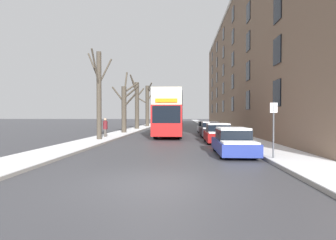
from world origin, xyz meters
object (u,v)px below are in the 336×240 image
Objects in this scene: double_decker_bus at (170,111)px; street_sign_post at (273,128)px; parked_car_1 at (218,134)px; bare_tree_left_2 at (137,103)px; pedestrian_left_sidewalk at (105,127)px; parked_car_2 at (210,130)px; bare_tree_left_0 at (99,93)px; parked_car_0 at (233,142)px; parked_car_3 at (205,127)px; bare_tree_left_1 at (125,106)px; bare_tree_left_3 at (147,105)px.

street_sign_post is (5.37, -14.26, -0.98)m from double_decker_bus.
bare_tree_left_2 is at bearing 117.52° from parked_car_1.
parked_car_2 is at bearing -78.67° from pedestrian_left_sidewalk.
pedestrian_left_sidewalk is at bearing 134.73° from street_sign_post.
bare_tree_left_0 is at bearing 175.30° from parked_car_1.
bare_tree_left_2 is 2.96× the size of street_sign_post.
parked_car_0 is 6.00m from parked_car_1.
parked_car_3 is 13.13m from pedestrian_left_sidewalk.
bare_tree_left_2 is at bearing 90.12° from bare_tree_left_0.
bare_tree_left_1 is at bearing -89.09° from bare_tree_left_2.
bare_tree_left_2 reaches higher than double_decker_bus.
parked_car_2 is at bearing -90.00° from parked_car_3.
double_decker_bus is at bearing 45.85° from bare_tree_left_0.
double_decker_bus is at bearing 172.82° from parked_car_2.
parked_car_2 reaches higher than parked_car_1.
bare_tree_left_1 is at bearing -7.25° from pedestrian_left_sidewalk.
street_sign_post is (1.39, -13.76, 0.83)m from parked_car_2.
double_decker_bus is 3.85× the size of street_sign_post.
bare_tree_left_0 is 8.72m from bare_tree_left_1.
street_sign_post is at bearing -54.71° from parked_car_0.
bare_tree_left_0 is at bearing 144.10° from parked_car_0.
double_decker_bus is at bearing 122.24° from parked_car_1.
bare_tree_left_1 is 10.25m from parked_car_2.
parked_car_1 is at bearing -90.00° from parked_car_3.
double_decker_bus is 2.28× the size of parked_car_2.
pedestrian_left_sidewalk is (-0.18, 2.29, -2.86)m from bare_tree_left_0.
bare_tree_left_3 reaches higher than parked_car_1.
bare_tree_left_0 is 26.53m from bare_tree_left_3.
bare_tree_left_2 is 4.30× the size of pedestrian_left_sidewalk.
parked_car_3 is at bearing 93.97° from street_sign_post.
bare_tree_left_3 is at bearing 88.46° from bare_tree_left_2.
parked_car_3 is at bearing 90.00° from parked_car_0.
double_decker_bus is 7.67m from parked_car_1.
parked_car_0 is at bearing -90.00° from parked_car_3.
bare_tree_left_0 is 11.97m from parked_car_0.
parked_car_1 is at bearing 90.00° from parked_car_0.
street_sign_post reaches higher than pedestrian_left_sidewalk.
parked_car_1 is at bearing -57.76° from double_decker_bus.
double_decker_bus is at bearing -76.20° from bare_tree_left_3.
bare_tree_left_3 is 0.78× the size of double_decker_bus.
bare_tree_left_2 is at bearing 111.35° from parked_car_0.
bare_tree_left_0 is 15.03m from parked_car_3.
double_decker_bus is at bearing 107.91° from parked_car_0.
double_decker_bus is 13.05m from parked_car_0.
bare_tree_left_1 reaches higher than double_decker_bus.
bare_tree_left_2 reaches higher than pedestrian_left_sidewalk.
street_sign_post is (10.92, -11.02, 0.51)m from pedestrian_left_sidewalk.
bare_tree_left_1 is 8.57m from bare_tree_left_2.
bare_tree_left_0 is 17.23m from bare_tree_left_2.
parked_car_0 is 1.64× the size of street_sign_post.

